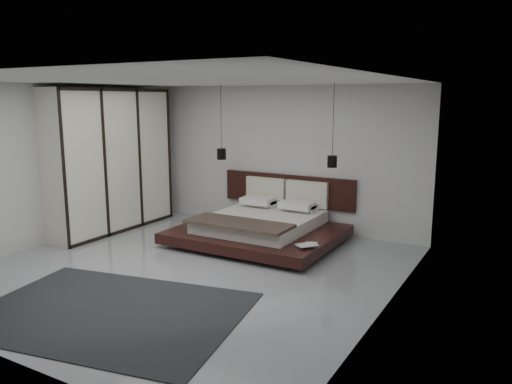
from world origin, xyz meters
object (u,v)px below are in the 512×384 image
Objects in this scene: pendant_left at (222,154)px; rug at (109,312)px; pendant_right at (332,161)px; wardrobe at (111,160)px; bed at (262,225)px; lattice_screen at (145,157)px.

rug is (1.02, -4.05, -1.48)m from pendant_left.
pendant_right reaches higher than wardrobe.
pendant_right is at bearing 21.03° from bed.
pendant_left is at bearing 158.97° from bed.
bed is at bearing 13.54° from wardrobe.
pendant_right is at bearing 72.65° from rug.
lattice_screen is at bearing 101.35° from wardrobe.
lattice_screen is 4.35m from pendant_right.
pendant_right reaches higher than lattice_screen.
pendant_left is at bearing 104.21° from rug.
rug is at bearing -53.41° from lattice_screen.
pendant_left is at bearing 180.00° from pendant_right.
pendant_right reaches higher than bed.
bed is 3.22m from wardrobe.
lattice_screen reaches higher than bed.
bed is 1.95× the size of pendant_right.
rug is at bearing -75.79° from pendant_left.
pendant_left is (-1.14, 0.44, 1.20)m from bed.
rug is at bearing -107.35° from pendant_right.
pendant_right is at bearing -1.36° from lattice_screen.
pendant_left is (2.06, -0.10, 0.19)m from lattice_screen.
lattice_screen is 3.40m from bed.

